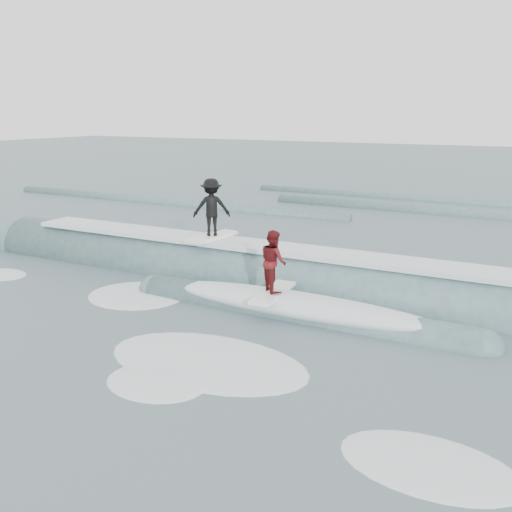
% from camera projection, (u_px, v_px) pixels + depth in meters
% --- Properties ---
extents(ground, '(160.00, 160.00, 0.00)m').
position_uv_depth(ground, '(218.00, 315.00, 14.68)').
color(ground, '#415A60').
rests_on(ground, ground).
extents(breaking_wave, '(23.33, 3.91, 2.26)m').
position_uv_depth(breaking_wave, '(274.00, 286.00, 17.00)').
color(breaking_wave, '#3A5961').
rests_on(breaking_wave, ground).
extents(surfer_black, '(1.33, 2.06, 1.89)m').
position_uv_depth(surfer_black, '(212.00, 209.00, 17.76)').
color(surfer_black, white).
rests_on(surfer_black, ground).
extents(surfer_red, '(0.99, 2.04, 1.71)m').
position_uv_depth(surfer_red, '(273.00, 265.00, 14.61)').
color(surfer_red, white).
rests_on(surfer_red, ground).
extents(whitewater, '(16.77, 6.58, 0.10)m').
position_uv_depth(whitewater, '(208.00, 347.00, 12.67)').
color(whitewater, white).
rests_on(whitewater, ground).
extents(far_swells, '(38.42, 8.65, 0.80)m').
position_uv_depth(far_swells, '(358.00, 208.00, 30.69)').
color(far_swells, '#3A5961').
rests_on(far_swells, ground).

